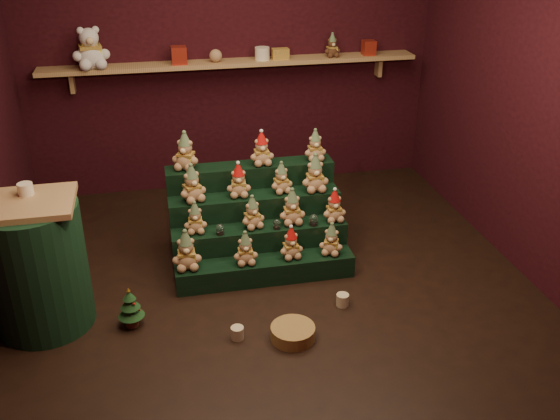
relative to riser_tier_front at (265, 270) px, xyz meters
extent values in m
plane|color=black|center=(0.04, -0.06, -0.09)|extent=(4.00, 4.00, 0.00)
cube|color=black|center=(0.04, 1.99, 1.31)|extent=(4.00, 0.10, 2.80)
cube|color=black|center=(0.04, -2.11, 1.31)|extent=(4.00, 0.10, 2.80)
cube|color=black|center=(2.09, -0.06, 1.31)|extent=(0.10, 4.00, 2.80)
cube|color=tan|center=(0.04, 1.81, 1.21)|extent=(3.60, 0.26, 0.04)
cube|color=tan|center=(-1.46, 1.88, 1.09)|extent=(0.04, 0.12, 0.20)
cube|color=tan|center=(1.54, 1.88, 1.09)|extent=(0.04, 0.12, 0.20)
cube|color=black|center=(0.00, 0.00, 0.00)|extent=(1.40, 0.22, 0.18)
cube|color=black|center=(0.00, 0.22, 0.09)|extent=(1.40, 0.22, 0.36)
cube|color=black|center=(0.00, 0.44, 0.18)|extent=(1.40, 0.22, 0.54)
cube|color=black|center=(0.00, 0.66, 0.27)|extent=(1.40, 0.22, 0.72)
cylinder|color=black|center=(-0.32, 0.16, 0.28)|extent=(0.06, 0.06, 0.02)
sphere|color=white|center=(-0.32, 0.16, 0.32)|extent=(0.06, 0.06, 0.06)
cylinder|color=black|center=(0.13, 0.16, 0.28)|extent=(0.06, 0.06, 0.02)
sphere|color=white|center=(0.13, 0.16, 0.32)|extent=(0.06, 0.06, 0.06)
cylinder|color=black|center=(0.43, 0.16, 0.28)|extent=(0.07, 0.07, 0.03)
sphere|color=white|center=(0.43, 0.16, 0.33)|extent=(0.07, 0.07, 0.07)
cube|color=tan|center=(-1.61, -0.22, 0.84)|extent=(0.62, 0.52, 0.04)
cylinder|color=black|center=(-1.61, -0.22, 0.37)|extent=(0.66, 0.66, 0.91)
cylinder|color=beige|center=(-1.61, -0.12, 0.90)|extent=(0.10, 0.10, 0.08)
cylinder|color=#4D2C1B|center=(-1.03, -0.39, -0.07)|extent=(0.09, 0.09, 0.05)
cone|color=#153B17|center=(-1.03, -0.39, 0.04)|extent=(0.18, 0.18, 0.09)
cone|color=#153B17|center=(-1.03, -0.39, 0.10)|extent=(0.14, 0.14, 0.08)
cone|color=#153B17|center=(-1.03, -0.39, 0.16)|extent=(0.09, 0.09, 0.06)
cone|color=gold|center=(-1.03, -0.39, 0.21)|extent=(0.03, 0.03, 0.03)
cylinder|color=beige|center=(-0.32, -0.68, -0.05)|extent=(0.09, 0.09, 0.09)
cylinder|color=beige|center=(0.49, -0.46, -0.04)|extent=(0.09, 0.09, 0.09)
cylinder|color=#A78243|center=(0.05, -0.76, -0.04)|extent=(0.31, 0.31, 0.10)
cube|color=maroon|center=(-0.47, 1.79, 1.31)|extent=(0.14, 0.14, 0.16)
cylinder|color=beige|center=(0.32, 1.79, 1.29)|extent=(0.14, 0.14, 0.12)
cube|color=maroon|center=(1.39, 1.79, 1.30)|extent=(0.12, 0.12, 0.14)
sphere|color=#A7795C|center=(-0.13, 1.79, 1.29)|extent=(0.12, 0.12, 0.12)
cube|color=orange|center=(0.50, 1.79, 1.28)|extent=(0.16, 0.10, 0.10)
camera|label=1|loc=(-0.74, -4.10, 2.59)|focal=40.00mm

